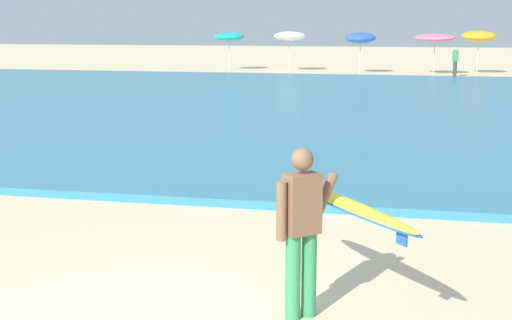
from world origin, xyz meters
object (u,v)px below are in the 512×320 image
Objects in this scene: beach_umbrella_2 at (360,38)px; beach_umbrella_3 at (435,38)px; surfer_with_board at (320,217)px; beachgoer_near_row_mid at (455,61)px; beach_umbrella_1 at (290,36)px; beach_umbrella_0 at (229,37)px; beach_umbrella_4 at (479,36)px.

beach_umbrella_2 is 1.02× the size of beach_umbrella_3.
beachgoer_near_row_mid is at bearing 84.68° from surfer_with_board.
beach_umbrella_1 is 9.89m from beachgoer_near_row_mid.
beach_umbrella_0 reaches higher than beachgoer_near_row_mid.
beach_umbrella_4 is at bearing 6.90° from beach_umbrella_2.
beach_umbrella_2 reaches higher than beach_umbrella_3.
beach_umbrella_1 is at bearing 178.29° from beach_umbrella_4.
beach_umbrella_2 is 4.10m from beach_umbrella_3.
surfer_with_board is at bearing -74.30° from beach_umbrella_0.
beach_umbrella_2 is (-2.09, 34.68, 0.98)m from surfer_with_board.
beach_umbrella_0 is 0.99× the size of beach_umbrella_2.
surfer_with_board is 1.27× the size of beachgoer_near_row_mid.
beach_umbrella_0 is 0.94× the size of beach_umbrella_4.
beach_umbrella_1 reaches higher than surfer_with_board.
surfer_with_board is 37.31m from beach_umbrella_0.
surfer_with_board is at bearing -97.09° from beach_umbrella_4.
beach_umbrella_0 is 0.98× the size of beach_umbrella_1.
beach_umbrella_2 is at bearing 177.45° from beach_umbrella_3.
beach_umbrella_2 is 1.49× the size of beachgoer_near_row_mid.
beachgoer_near_row_mid is (5.17, -1.63, -1.16)m from beach_umbrella_2.
beach_umbrella_1 is (3.75, -0.11, 0.05)m from beach_umbrella_0.
beachgoer_near_row_mid is at bearing -17.53° from beach_umbrella_2.
beach_umbrella_2 is at bearing -173.10° from beach_umbrella_4.
beach_umbrella_2 is at bearing -14.60° from beach_umbrella_1.
beach_umbrella_0 is at bearing 173.38° from beach_umbrella_3.
beach_umbrella_0 reaches higher than beach_umbrella_3.
beach_umbrella_3 is (4.10, -0.18, 0.04)m from beach_umbrella_2.
beach_umbrella_4 reaches higher than beach_umbrella_1.
beach_umbrella_4 is (4.41, 35.47, 1.09)m from surfer_with_board.
beach_umbrella_3 reaches higher than surfer_with_board.
beach_umbrella_3 is at bearing -2.55° from beach_umbrella_2.
surfer_with_board is at bearing -93.33° from beach_umbrella_3.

